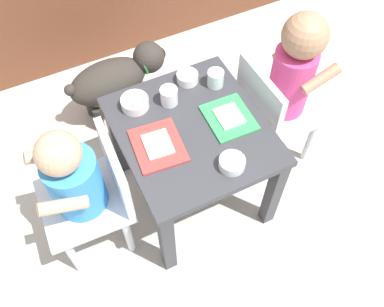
# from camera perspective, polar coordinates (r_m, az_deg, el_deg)

# --- Properties ---
(ground_plane) EXTENTS (7.00, 7.00, 0.00)m
(ground_plane) POSITION_cam_1_polar(r_m,az_deg,el_deg) (1.75, -0.00, -5.09)
(ground_plane) COLOR #B2ADA3
(dining_table) EXTENTS (0.48, 0.53, 0.43)m
(dining_table) POSITION_cam_1_polar(r_m,az_deg,el_deg) (1.46, -0.00, 1.48)
(dining_table) COLOR #333338
(dining_table) RESTS_ON ground
(seated_child_left) EXTENTS (0.29, 0.29, 0.64)m
(seated_child_left) POSITION_cam_1_polar(r_m,az_deg,el_deg) (1.35, -15.10, -3.71)
(seated_child_left) COLOR silver
(seated_child_left) RESTS_ON ground
(seated_child_right) EXTENTS (0.29, 0.29, 0.71)m
(seated_child_right) POSITION_cam_1_polar(r_m,az_deg,el_deg) (1.55, 13.07, 9.93)
(seated_child_right) COLOR silver
(seated_child_right) RESTS_ON ground
(dog) EXTENTS (0.47, 0.21, 0.33)m
(dog) POSITION_cam_1_polar(r_m,az_deg,el_deg) (1.87, -10.23, 10.09)
(dog) COLOR #332D28
(dog) RESTS_ON ground
(food_tray_left) EXTENTS (0.17, 0.20, 0.02)m
(food_tray_left) POSITION_cam_1_polar(r_m,az_deg,el_deg) (1.35, -4.65, 1.13)
(food_tray_left) COLOR red
(food_tray_left) RESTS_ON dining_table
(food_tray_right) EXTENTS (0.15, 0.18, 0.02)m
(food_tray_right) POSITION_cam_1_polar(r_m,az_deg,el_deg) (1.42, 5.04, 4.92)
(food_tray_right) COLOR green
(food_tray_right) RESTS_ON dining_table
(water_cup_left) EXTENTS (0.06, 0.06, 0.06)m
(water_cup_left) POSITION_cam_1_polar(r_m,az_deg,el_deg) (1.51, 3.20, 10.04)
(water_cup_left) COLOR white
(water_cup_left) RESTS_ON dining_table
(water_cup_right) EXTENTS (0.06, 0.06, 0.06)m
(water_cup_right) POSITION_cam_1_polar(r_m,az_deg,el_deg) (1.45, -3.13, 7.69)
(water_cup_right) COLOR white
(water_cup_right) RESTS_ON dining_table
(cereal_bowl_left_side) EXTENTS (0.08, 0.08, 0.03)m
(cereal_bowl_left_side) POSITION_cam_1_polar(r_m,az_deg,el_deg) (1.30, 5.45, -1.27)
(cereal_bowl_left_side) COLOR white
(cereal_bowl_left_side) RESTS_ON dining_table
(veggie_bowl_far) EXTENTS (0.08, 0.08, 0.03)m
(veggie_bowl_far) POSITION_cam_1_polar(r_m,az_deg,el_deg) (1.52, -0.63, 10.31)
(veggie_bowl_far) COLOR white
(veggie_bowl_far) RESTS_ON dining_table
(cereal_bowl_right_side) EXTENTS (0.09, 0.09, 0.04)m
(cereal_bowl_right_side) POSITION_cam_1_polar(r_m,az_deg,el_deg) (1.45, -7.77, 6.86)
(cereal_bowl_right_side) COLOR white
(cereal_bowl_right_side) RESTS_ON dining_table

